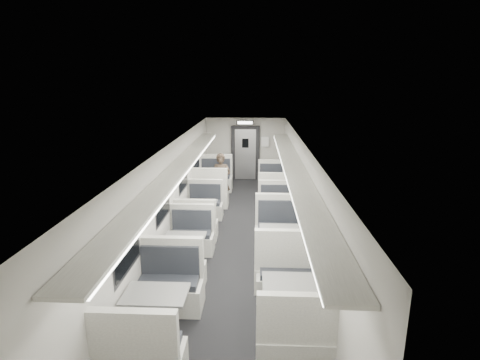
# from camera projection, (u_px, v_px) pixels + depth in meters

# --- Properties ---
(room) EXTENTS (3.24, 12.24, 2.64)m
(room) POSITION_uv_depth(u_px,v_px,m) (237.00, 195.00, 8.68)
(room) COLOR black
(room) RESTS_ON ground
(booth_left_a) EXTENTS (1.15, 2.34, 1.25)m
(booth_left_a) POSITION_uv_depth(u_px,v_px,m) (213.00, 185.00, 12.33)
(booth_left_a) COLOR silver
(booth_left_a) RESTS_ON room
(booth_left_b) EXTENTS (0.99, 2.01, 1.08)m
(booth_left_b) POSITION_uv_depth(u_px,v_px,m) (201.00, 215.00, 9.81)
(booth_left_b) COLOR silver
(booth_left_b) RESTS_ON room
(booth_left_c) EXTENTS (1.00, 2.02, 1.08)m
(booth_left_c) POSITION_uv_depth(u_px,v_px,m) (185.00, 252.00, 7.68)
(booth_left_c) COLOR silver
(booth_left_c) RESTS_ON room
(booth_left_d) EXTENTS (1.11, 2.26, 1.21)m
(booth_left_d) POSITION_uv_depth(u_px,v_px,m) (157.00, 316.00, 5.51)
(booth_left_d) COLOR silver
(booth_left_d) RESTS_ON room
(booth_right_a) EXTENTS (1.00, 2.03, 1.09)m
(booth_right_a) POSITION_uv_depth(u_px,v_px,m) (273.00, 187.00, 12.32)
(booth_right_a) COLOR silver
(booth_right_a) RESTS_ON room
(booth_right_b) EXTENTS (0.98, 1.98, 1.06)m
(booth_right_b) POSITION_uv_depth(u_px,v_px,m) (277.00, 215.00, 9.79)
(booth_right_b) COLOR silver
(booth_right_b) RESTS_ON room
(booth_right_c) EXTENTS (1.15, 2.34, 1.25)m
(booth_right_c) POSITION_uv_depth(u_px,v_px,m) (283.00, 247.00, 7.75)
(booth_right_c) COLOR silver
(booth_right_c) RESTS_ON room
(booth_right_d) EXTENTS (1.07, 2.17, 1.16)m
(booth_right_d) POSITION_uv_depth(u_px,v_px,m) (290.00, 302.00, 5.87)
(booth_right_d) COLOR silver
(booth_right_d) RESTS_ON room
(passenger) EXTENTS (0.65, 0.48, 1.65)m
(passenger) POSITION_uv_depth(u_px,v_px,m) (221.00, 180.00, 11.41)
(passenger) COLOR black
(passenger) RESTS_ON room
(window_a) EXTENTS (0.02, 1.18, 0.84)m
(window_a) POSITION_uv_depth(u_px,v_px,m) (197.00, 158.00, 11.99)
(window_a) COLOR black
(window_a) RESTS_ON room
(window_b) EXTENTS (0.02, 1.18, 0.84)m
(window_b) POSITION_uv_depth(u_px,v_px,m) (183.00, 175.00, 9.86)
(window_b) COLOR black
(window_b) RESTS_ON room
(window_c) EXTENTS (0.02, 1.18, 0.84)m
(window_c) POSITION_uv_depth(u_px,v_px,m) (163.00, 201.00, 7.74)
(window_c) COLOR black
(window_c) RESTS_ON room
(window_d) EXTENTS (0.02, 1.18, 0.84)m
(window_d) POSITION_uv_depth(u_px,v_px,m) (127.00, 246.00, 5.61)
(window_d) COLOR black
(window_d) RESTS_ON room
(luggage_rack_left) EXTENTS (0.46, 10.40, 0.09)m
(luggage_rack_left) POSITION_uv_depth(u_px,v_px,m) (180.00, 167.00, 8.26)
(luggage_rack_left) COLOR silver
(luggage_rack_left) RESTS_ON room
(luggage_rack_right) EXTENTS (0.46, 10.40, 0.09)m
(luggage_rack_right) POSITION_uv_depth(u_px,v_px,m) (293.00, 168.00, 8.15)
(luggage_rack_right) COLOR silver
(luggage_rack_right) RESTS_ON room
(vestibule_door) EXTENTS (1.10, 0.13, 2.10)m
(vestibule_door) POSITION_uv_depth(u_px,v_px,m) (245.00, 153.00, 14.44)
(vestibule_door) COLOR black
(vestibule_door) RESTS_ON room
(exit_sign) EXTENTS (0.62, 0.12, 0.16)m
(exit_sign) POSITION_uv_depth(u_px,v_px,m) (245.00, 123.00, 13.65)
(exit_sign) COLOR black
(exit_sign) RESTS_ON room
(wall_notice) EXTENTS (0.32, 0.02, 0.40)m
(wall_notice) POSITION_uv_depth(u_px,v_px,m) (265.00, 142.00, 14.28)
(wall_notice) COLOR white
(wall_notice) RESTS_ON room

